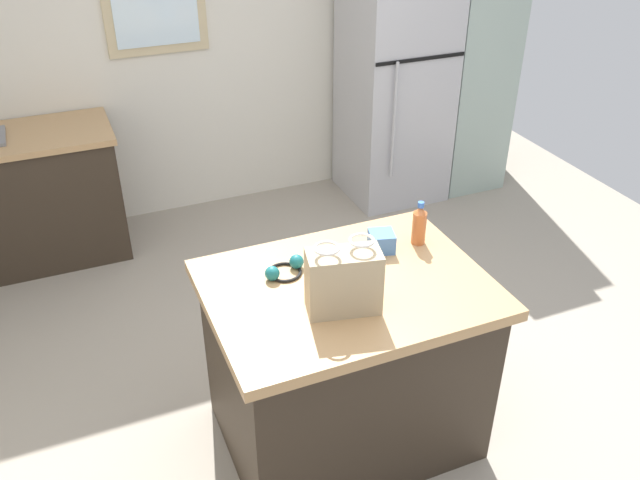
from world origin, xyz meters
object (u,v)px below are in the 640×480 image
shopping_bag (344,281)px  small_box (382,242)px  bottle (419,225)px  kitchen_island (345,363)px  ear_defenders (285,269)px  refrigerator (395,77)px  tall_cabinet (468,59)px

shopping_bag → small_box: bearing=44.1°
shopping_bag → bottle: size_ratio=1.47×
kitchen_island → ear_defenders: (-0.22, 0.18, 0.46)m
refrigerator → small_box: (-1.16, -2.03, -0.02)m
tall_cabinet → bottle: (-1.60, -2.04, -0.03)m
refrigerator → bottle: 2.26m
shopping_bag → ear_defenders: shopping_bag is taller
kitchen_island → shopping_bag: (-0.09, -0.15, 0.57)m
small_box → bottle: bottle is taller
refrigerator → shopping_bag: refrigerator is taller
refrigerator → shopping_bag: bearing=-122.4°
shopping_bag → bottle: 0.62m
refrigerator → small_box: bearing=-119.7°
kitchen_island → shopping_bag: shopping_bag is taller
refrigerator → tall_cabinet: size_ratio=0.94×
kitchen_island → refrigerator: 2.67m
shopping_bag → ear_defenders: 0.37m
tall_cabinet → small_box: tall_cabinet is taller
ear_defenders → refrigerator: bearing=51.3°
refrigerator → kitchen_island: bearing=-122.5°
kitchen_island → small_box: small_box is taller
kitchen_island → refrigerator: (1.41, 2.22, 0.50)m
shopping_bag → small_box: size_ratio=2.82×
tall_cabinet → bottle: size_ratio=9.43×
bottle → refrigerator: bearing=64.5°
tall_cabinet → shopping_bag: 3.18m
tall_cabinet → shopping_bag: bearing=-132.1°
shopping_bag → small_box: 0.49m
kitchen_island → bottle: 0.72m
refrigerator → tall_cabinet: tall_cabinet is taller
shopping_bag → tall_cabinet: bearing=47.9°
refrigerator → bottle: (-0.97, -2.04, 0.03)m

